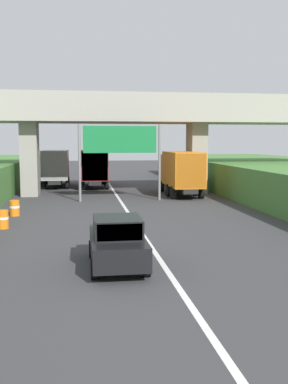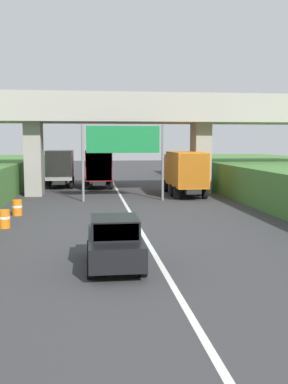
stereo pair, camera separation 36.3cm
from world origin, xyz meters
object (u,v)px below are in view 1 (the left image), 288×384
Objects in this scene: car_black at (117,242)px; construction_barrel_4 at (3,219)px; truck_orange at (180,171)px; truck_silver at (56,166)px; truck_red at (94,166)px; overhead_highway_sign at (120,145)px; construction_barrel_5 at (15,208)px.

car_black is 4.56× the size of construction_barrel_4.
construction_barrel_4 is at bearing -134.08° from truck_orange.
truck_silver reaches higher than construction_barrel_4.
truck_red is 19.91m from construction_barrel_4.
overhead_highway_sign is at bearing 54.80° from construction_barrel_4.
overhead_highway_sign is 1.43× the size of car_black.
construction_barrel_5 is at bearing -144.60° from truck_orange.
truck_silver is at bearing 140.09° from truck_orange.
truck_silver is at bearing 97.15° from car_black.
truck_red is (-1.59, 9.89, -2.08)m from overhead_highway_sign.
construction_barrel_5 is at bearing -95.09° from truck_silver.
car_black is (-1.59, -16.77, -3.16)m from overhead_highway_sign.
truck_orange is at bearing -39.91° from truck_silver.
truck_red reaches higher than construction_barrel_5.
construction_barrel_5 is (-1.48, -16.63, -1.47)m from truck_silver.
truck_orange is (5.00, 2.63, -2.08)m from overhead_highway_sign.
overhead_highway_sign is at bearing 40.42° from construction_barrel_5.
construction_barrel_5 is (-4.97, 11.19, -0.40)m from car_black.
overhead_highway_sign reaches higher than truck_silver.
truck_red and truck_orange have the same top height.
overhead_highway_sign is 0.81× the size of truck_silver.
overhead_highway_sign reaches higher than truck_orange.
car_black is at bearing -95.40° from overhead_highway_sign.
truck_red is at bearing -18.46° from truck_silver.
truck_orange is 20.51m from car_black.
car_black is 8.97m from construction_barrel_4.
truck_red is 16.31m from construction_barrel_5.
truck_silver is 1.78× the size of car_black.
car_black is at bearing -66.05° from construction_barrel_5.
car_black is at bearing -82.85° from truck_silver.
construction_barrel_5 is (-4.97, -15.47, -1.47)m from truck_red.
construction_barrel_4 is at bearing 123.90° from car_black.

